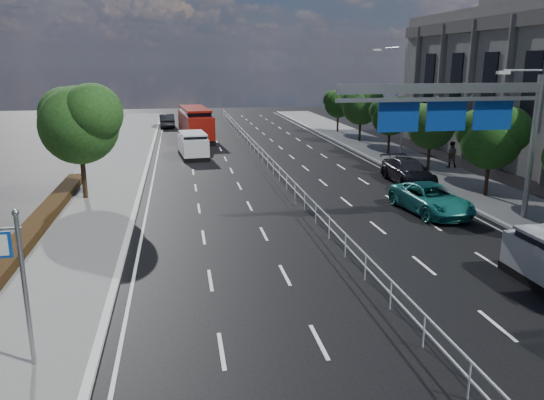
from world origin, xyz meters
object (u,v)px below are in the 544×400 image
object	(u,v)px
overhead_gantry	(463,110)
pedestrian_b	(451,154)
red_bus	(195,123)
parked_car_dark	(408,171)
parked_car_teal	(431,199)
near_car_silver	(199,141)
near_car_dark	(167,121)
toilet_sign	(2,264)
white_minivan	(193,145)

from	to	relation	value
overhead_gantry	pedestrian_b	size ratio (longest dim) A/B	5.29
red_bus	parked_car_dark	size ratio (longest dim) A/B	2.01
red_bus	parked_car_teal	world-z (taller)	red_bus
near_car_silver	parked_car_dark	size ratio (longest dim) A/B	0.87
red_bus	parked_car_teal	distance (m)	32.32
red_bus	near_car_dark	size ratio (longest dim) A/B	2.22
overhead_gantry	pedestrian_b	xyz separation A→B (m)	(6.66, 12.79, -4.50)
toilet_sign	parked_car_dark	xyz separation A→B (m)	(19.25, 19.00, -2.16)
overhead_gantry	parked_car_dark	world-z (taller)	overhead_gantry
white_minivan	pedestrian_b	xyz separation A→B (m)	(18.78, -8.34, 0.08)
toilet_sign	parked_car_dark	bearing A→B (deg)	44.62
white_minivan	pedestrian_b	bearing A→B (deg)	-29.34
toilet_sign	parked_car_teal	world-z (taller)	toilet_sign
parked_car_teal	pedestrian_b	bearing A→B (deg)	52.13
toilet_sign	near_car_silver	size ratio (longest dim) A/B	0.92
parked_car_dark	pedestrian_b	world-z (taller)	pedestrian_b
parked_car_teal	parked_car_dark	world-z (taller)	parked_car_dark
white_minivan	near_car_dark	size ratio (longest dim) A/B	1.02
white_minivan	overhead_gantry	bearing A→B (deg)	-65.55
parked_car_dark	pedestrian_b	bearing A→B (deg)	36.50
parked_car_dark	near_car_dark	bearing A→B (deg)	115.03
near_car_silver	near_car_dark	xyz separation A→B (m)	(-3.09, 18.11, 0.01)
near_car_silver	parked_car_teal	world-z (taller)	near_car_silver
toilet_sign	near_car_dark	size ratio (longest dim) A/B	0.88
white_minivan	pedestrian_b	world-z (taller)	white_minivan
red_bus	near_car_dark	distance (m)	11.13
pedestrian_b	near_car_silver	bearing A→B (deg)	-8.67
toilet_sign	parked_car_teal	bearing A→B (deg)	34.51
toilet_sign	near_car_silver	bearing A→B (deg)	79.95
toilet_sign	near_car_dark	distance (m)	53.06
near_car_silver	white_minivan	bearing A→B (deg)	81.57
overhead_gantry	parked_car_teal	xyz separation A→B (m)	(-0.24, 1.95, -4.84)
red_bus	parked_car_dark	world-z (taller)	red_bus
parked_car_teal	pedestrian_b	size ratio (longest dim) A/B	2.83
red_bus	parked_car_teal	bearing A→B (deg)	-74.57
pedestrian_b	toilet_sign	bearing A→B (deg)	67.87
near_car_silver	parked_car_dark	bearing A→B (deg)	130.47
overhead_gantry	near_car_silver	xyz separation A→B (m)	(-11.52, 24.77, -4.80)
near_car_dark	pedestrian_b	distance (m)	36.85
parked_car_dark	pedestrian_b	distance (m)	6.39
near_car_dark	parked_car_dark	bearing A→B (deg)	112.60
near_car_dark	parked_car_teal	distance (m)	43.38
overhead_gantry	white_minivan	size ratio (longest dim) A/B	2.04
toilet_sign	red_bus	xyz separation A→B (m)	(6.16, 42.27, -1.27)
near_car_dark	parked_car_teal	xyz separation A→B (m)	(14.37, -40.93, -0.05)
toilet_sign	red_bus	world-z (taller)	toilet_sign
toilet_sign	parked_car_dark	size ratio (longest dim) A/B	0.80
parked_car_teal	pedestrian_b	xyz separation A→B (m)	(6.90, 10.84, 0.35)
white_minivan	pedestrian_b	distance (m)	20.55
toilet_sign	overhead_gantry	xyz separation A→B (m)	(17.69, 10.05, 2.66)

